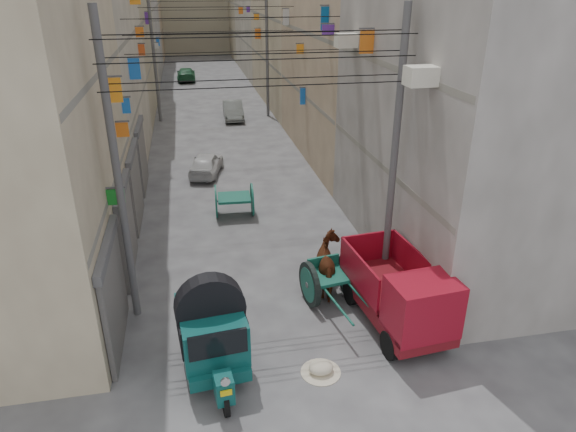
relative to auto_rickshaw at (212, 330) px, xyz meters
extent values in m
cube|color=gray|center=(-2.48, 4.72, 2.05)|extent=(0.25, 9.80, 0.18)
cube|color=gray|center=(-2.48, 4.72, 5.05)|extent=(0.25, 9.80, 0.18)
cube|color=beige|center=(-6.36, 15.72, 4.85)|extent=(8.00, 12.00, 12.00)
cube|color=gray|center=(-2.48, 15.72, 2.05)|extent=(0.25, 11.76, 0.18)
cube|color=gray|center=(-2.48, 15.72, 5.05)|extent=(0.25, 11.76, 0.18)
cube|color=gray|center=(-6.36, 28.72, 5.85)|extent=(8.00, 14.00, 14.00)
cube|color=gray|center=(-2.48, 28.72, 2.05)|extent=(0.25, 13.72, 0.18)
cube|color=gray|center=(-2.48, 28.72, 5.05)|extent=(0.25, 13.72, 0.18)
cube|color=#AAA49F|center=(-6.36, 42.72, 4.75)|extent=(8.00, 14.00, 11.80)
cube|color=gray|center=(-2.48, 42.72, 2.05)|extent=(0.25, 13.72, 0.18)
cube|color=gray|center=(-2.48, 42.72, 5.05)|extent=(0.25, 13.72, 0.18)
cube|color=gray|center=(-2.48, 55.72, 2.05)|extent=(0.25, 11.76, 0.18)
cube|color=gray|center=(-2.48, 55.72, 5.05)|extent=(0.25, 11.76, 0.18)
cube|color=#AAA49F|center=(9.64, 4.72, 5.35)|extent=(8.00, 10.00, 13.00)
cube|color=gray|center=(5.76, 4.72, 2.05)|extent=(0.25, 9.80, 0.18)
cube|color=gray|center=(5.76, 4.72, 5.05)|extent=(0.25, 9.80, 0.18)
cube|color=tan|center=(9.64, 15.72, 4.85)|extent=(8.00, 12.00, 12.00)
cube|color=gray|center=(5.76, 15.72, 2.05)|extent=(0.25, 11.76, 0.18)
cube|color=gray|center=(5.76, 15.72, 5.05)|extent=(0.25, 11.76, 0.18)
cube|color=#C6B796|center=(9.64, 28.72, 5.85)|extent=(8.00, 14.00, 14.00)
cube|color=gray|center=(5.76, 28.72, 2.05)|extent=(0.25, 13.72, 0.18)
cube|color=gray|center=(5.76, 28.72, 5.05)|extent=(0.25, 13.72, 0.18)
cube|color=beige|center=(9.64, 42.72, 4.75)|extent=(8.00, 14.00, 11.80)
cube|color=gray|center=(5.76, 42.72, 2.05)|extent=(0.25, 13.72, 0.18)
cube|color=gray|center=(5.76, 42.72, 5.05)|extent=(0.25, 13.72, 0.18)
cube|color=gray|center=(5.76, 55.72, 2.05)|extent=(0.25, 11.76, 0.18)
cube|color=gray|center=(5.76, 55.72, 5.05)|extent=(0.25, 11.76, 0.18)
cube|color=#47474C|center=(-2.28, 1.52, 0.15)|extent=(0.12, 3.00, 2.60)
cube|color=#4E4E50|center=(-2.26, 1.52, 1.60)|extent=(0.18, 3.20, 0.25)
cube|color=#47474C|center=(-2.28, 5.22, 0.15)|extent=(0.12, 3.00, 2.60)
cube|color=#4E4E50|center=(-2.26, 5.22, 1.60)|extent=(0.18, 3.20, 0.25)
cube|color=#47474C|center=(-2.28, 8.92, 0.15)|extent=(0.12, 3.00, 2.60)
cube|color=#4E4E50|center=(-2.26, 8.92, 1.60)|extent=(0.18, 3.20, 0.25)
cube|color=#47474C|center=(-2.28, 12.72, 0.15)|extent=(0.12, 3.00, 2.60)
cube|color=#4E4E50|center=(-2.26, 12.72, 1.60)|extent=(0.18, 3.20, 0.25)
cube|color=orange|center=(5.45, 31.00, 4.83)|extent=(0.38, 0.08, 0.41)
cube|color=blue|center=(-2.23, 38.33, 2.47)|extent=(0.27, 0.08, 0.71)
cube|color=#1A942A|center=(-2.14, 3.15, 2.20)|extent=(0.44, 0.08, 0.42)
cube|color=blue|center=(-2.14, 12.52, 4.02)|extent=(0.45, 0.08, 0.84)
cube|color=orange|center=(5.43, 41.60, 4.76)|extent=(0.41, 0.08, 0.59)
cube|color=orange|center=(-2.17, 6.48, 3.09)|extent=(0.38, 0.08, 0.44)
cube|color=orange|center=(5.42, 30.26, 3.70)|extent=(0.43, 0.08, 0.72)
cube|color=#5F2A9C|center=(5.49, 36.34, 5.10)|extent=(0.28, 0.08, 0.44)
cube|color=#BDBDBD|center=(-2.21, 34.79, 2.52)|extent=(0.31, 0.08, 0.44)
cube|color=orange|center=(5.46, 15.74, 4.26)|extent=(0.35, 0.08, 0.45)
cube|color=#BDBDBD|center=(5.47, 19.37, 5.50)|extent=(0.34, 0.08, 0.79)
cube|color=blue|center=(-2.23, 8.74, 3.35)|extent=(0.28, 0.08, 0.52)
cube|color=#5F2A9C|center=(-2.23, 26.34, 5.11)|extent=(0.28, 0.08, 0.74)
cube|color=blue|center=(5.51, 15.23, 2.07)|extent=(0.26, 0.08, 0.80)
cube|color=orange|center=(5.47, 6.09, 5.54)|extent=(0.34, 0.08, 0.55)
cube|color=orange|center=(-2.13, 5.27, 4.52)|extent=(0.47, 0.08, 0.67)
cube|color=orange|center=(-2.17, 17.87, 4.99)|extent=(0.40, 0.08, 0.47)
cube|color=#D5501C|center=(-2.20, 18.39, 4.09)|extent=(0.32, 0.08, 0.55)
cube|color=#5F2A9C|center=(5.40, 10.46, 5.58)|extent=(0.47, 0.08, 0.35)
cube|color=#0D5696|center=(5.48, 11.30, 5.92)|extent=(0.32, 0.08, 0.89)
cube|color=orange|center=(5.42, 6.01, 5.58)|extent=(0.44, 0.08, 0.69)
cube|color=#5F2A9C|center=(-2.42, 2.72, 1.85)|extent=(0.10, 3.20, 0.80)
cube|color=orange|center=(-2.42, 11.72, 1.85)|extent=(0.10, 3.20, 0.80)
cube|color=orange|center=(-2.42, 23.72, 1.85)|extent=(0.10, 3.20, 0.80)
cube|color=orange|center=(-2.42, 35.72, 1.85)|extent=(0.10, 3.20, 0.80)
cube|color=orange|center=(5.70, 2.72, 1.85)|extent=(0.10, 3.20, 0.80)
cube|color=#5F2A9C|center=(5.70, 11.72, 1.85)|extent=(0.10, 3.20, 0.80)
cube|color=#0D5696|center=(5.70, 23.72, 1.85)|extent=(0.10, 3.20, 0.80)
cube|color=#0D5696|center=(5.70, 35.72, 1.85)|extent=(0.10, 3.20, 0.80)
cube|color=silver|center=(5.29, 1.72, 5.25)|extent=(0.70, 0.55, 0.45)
cube|color=silver|center=(5.29, 7.72, 5.45)|extent=(0.70, 0.55, 0.45)
cylinder|color=#4E4E50|center=(-1.96, 2.72, 2.85)|extent=(0.20, 0.20, 8.00)
cylinder|color=#4E4E50|center=(5.24, 2.72, 2.85)|extent=(0.20, 0.20, 8.00)
cylinder|color=#4E4E50|center=(-1.96, 24.72, 2.85)|extent=(0.20, 0.20, 8.00)
cylinder|color=#4E4E50|center=(5.24, 24.72, 2.85)|extent=(0.20, 0.20, 8.00)
cylinder|color=black|center=(1.64, 2.22, 5.05)|extent=(7.40, 0.02, 0.02)
cylinder|color=black|center=(1.64, 2.22, 5.65)|extent=(7.40, 0.02, 0.02)
cylinder|color=black|center=(1.64, 2.22, 6.15)|extent=(7.40, 0.02, 0.02)
cylinder|color=black|center=(1.64, 3.22, 5.05)|extent=(7.40, 0.02, 0.02)
cylinder|color=black|center=(1.64, 3.22, 5.65)|extent=(7.40, 0.02, 0.02)
cylinder|color=black|center=(1.64, 3.22, 6.15)|extent=(7.40, 0.02, 0.02)
cylinder|color=black|center=(1.64, 8.72, 5.05)|extent=(7.40, 0.02, 0.02)
cylinder|color=black|center=(1.64, 8.72, 5.65)|extent=(7.40, 0.02, 0.02)
cylinder|color=black|center=(1.64, 8.72, 6.15)|extent=(7.40, 0.02, 0.02)
cylinder|color=black|center=(1.64, 16.72, 5.05)|extent=(7.40, 0.02, 0.02)
cylinder|color=black|center=(1.64, 16.72, 5.65)|extent=(7.40, 0.02, 0.02)
cylinder|color=black|center=(1.64, 16.72, 6.15)|extent=(7.40, 0.02, 0.02)
cylinder|color=black|center=(1.64, 24.72, 5.05)|extent=(7.40, 0.02, 0.02)
cylinder|color=black|center=(1.64, 24.72, 5.65)|extent=(7.40, 0.02, 0.02)
cylinder|color=black|center=(1.64, 24.72, 6.15)|extent=(7.40, 0.02, 0.02)
cylinder|color=black|center=(0.15, -1.41, -0.84)|extent=(0.20, 0.62, 0.61)
cylinder|color=black|center=(-0.67, 0.60, -0.84)|extent=(0.20, 0.62, 0.61)
cylinder|color=black|center=(0.53, 0.73, -0.84)|extent=(0.20, 0.62, 0.61)
cube|color=#0C4644|center=(0.00, 0.01, -0.62)|extent=(1.58, 2.22, 0.31)
cube|color=#0C4644|center=(0.14, -1.35, -0.49)|extent=(0.43, 0.53, 0.60)
cylinder|color=silver|center=(0.17, -1.60, -0.11)|extent=(0.20, 0.08, 0.20)
cube|color=yellow|center=(0.17, -1.63, -0.38)|extent=(0.24, 0.06, 0.13)
cube|color=#0C4644|center=(-0.01, 0.07, 0.00)|extent=(1.61, 2.00, 1.04)
cube|color=black|center=(0.09, -0.88, 0.28)|extent=(1.26, 0.20, 0.60)
cube|color=black|center=(-0.73, -0.01, 0.11)|extent=(0.18, 1.31, 0.71)
cube|color=black|center=(0.71, 0.14, 0.11)|extent=(0.18, 1.31, 0.71)
cube|color=silver|center=(0.10, -0.92, -0.55)|extent=(1.37, 0.20, 0.07)
cylinder|color=black|center=(2.84, 2.24, -0.50)|extent=(0.35, 1.31, 1.30)
cylinder|color=#135544|center=(2.84, 2.24, -0.50)|extent=(0.32, 1.03, 1.02)
cylinder|color=#4E4E50|center=(2.84, 2.24, -0.50)|extent=(0.23, 0.20, 0.17)
cylinder|color=black|center=(4.03, 2.44, -0.50)|extent=(0.35, 1.31, 1.30)
cylinder|color=#135544|center=(4.03, 2.44, -0.50)|extent=(0.32, 1.03, 1.02)
cylinder|color=#4E4E50|center=(4.03, 2.44, -0.50)|extent=(0.23, 0.20, 0.17)
cylinder|color=#4E4E50|center=(3.44, 2.34, -0.50)|extent=(1.25, 0.28, 0.07)
cube|color=#135544|center=(3.44, 2.34, -0.33)|extent=(1.13, 1.17, 0.09)
cube|color=#135544|center=(3.36, 2.80, -0.13)|extent=(0.98, 0.23, 0.33)
cylinder|color=#135544|center=(3.26, 1.13, -0.41)|extent=(0.41, 2.12, 0.07)
cylinder|color=#135544|center=(3.99, 1.25, -0.41)|extent=(0.41, 2.12, 0.07)
cylinder|color=black|center=(4.24, -0.37, -0.79)|extent=(0.27, 0.75, 0.73)
cylinder|color=black|center=(4.00, 2.05, -0.79)|extent=(0.27, 0.75, 0.73)
cylinder|color=black|center=(5.67, -0.24, -0.79)|extent=(0.27, 0.75, 0.73)
cylinder|color=black|center=(5.44, 2.19, -0.79)|extent=(0.27, 0.75, 0.73)
cube|color=maroon|center=(4.84, 0.91, -0.54)|extent=(1.95, 3.79, 0.39)
cube|color=maroon|center=(4.96, -0.36, 0.23)|extent=(1.71, 1.31, 1.38)
cube|color=black|center=(5.01, -0.88, 0.34)|extent=(1.44, 0.20, 0.61)
cube|color=maroon|center=(4.78, 1.51, -0.24)|extent=(1.89, 2.58, 0.13)
cube|color=maroon|center=(3.97, 1.44, 0.23)|extent=(0.30, 2.43, 0.94)
cube|color=maroon|center=(5.58, 1.59, 0.23)|extent=(0.30, 2.43, 0.94)
cube|color=maroon|center=(4.66, 2.71, 0.23)|extent=(1.66, 0.22, 0.94)
cylinder|color=#135544|center=(0.66, 8.77, -0.50)|extent=(0.13, 1.30, 1.30)
cylinder|color=#135544|center=(2.05, 8.70, -0.50)|extent=(0.13, 1.30, 1.30)
cube|color=#135544|center=(1.35, 8.73, -0.38)|extent=(1.30, 1.16, 0.10)
cylinder|color=#4E4E50|center=(1.35, 8.73, -0.50)|extent=(1.45, 0.15, 0.08)
ellipsoid|color=beige|center=(2.45, -0.57, -1.00)|extent=(0.59, 0.48, 0.30)
imported|color=brown|center=(3.63, 2.92, -0.35)|extent=(1.02, 1.96, 1.60)
imported|color=silver|center=(0.51, 13.75, -0.62)|extent=(1.97, 3.34, 1.06)
imported|color=slate|center=(2.81, 24.34, -0.57)|extent=(1.32, 3.56, 1.16)
imported|color=#1F5C37|center=(-0.05, 39.71, -0.57)|extent=(1.67, 4.02, 1.16)
camera|label=1|loc=(-0.13, -9.72, 7.27)|focal=32.00mm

